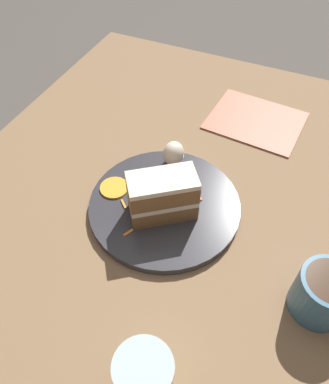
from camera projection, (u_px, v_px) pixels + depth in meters
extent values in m
plane|color=#4C4742|center=(166.00, 222.00, 0.76)|extent=(6.00, 6.00, 0.00)
cube|color=#846647|center=(166.00, 217.00, 0.74)|extent=(1.19, 0.91, 0.04)
cylinder|color=#333338|center=(164.00, 206.00, 0.73)|extent=(0.29, 0.29, 0.02)
cube|color=brown|center=(161.00, 206.00, 0.69)|extent=(0.12, 0.13, 0.04)
cube|color=silver|center=(161.00, 198.00, 0.68)|extent=(0.12, 0.13, 0.01)
cube|color=brown|center=(161.00, 189.00, 0.66)|extent=(0.12, 0.13, 0.04)
cube|color=silver|center=(161.00, 180.00, 0.64)|extent=(0.12, 0.13, 0.01)
ellipsoid|color=silver|center=(174.00, 154.00, 0.77)|extent=(0.05, 0.04, 0.05)
cylinder|color=orange|center=(115.00, 186.00, 0.75)|extent=(0.06, 0.06, 0.00)
cube|color=orange|center=(128.00, 232.00, 0.68)|extent=(0.02, 0.01, 0.00)
cube|color=orange|center=(198.00, 197.00, 0.73)|extent=(0.01, 0.02, 0.00)
cube|color=orange|center=(174.00, 172.00, 0.77)|extent=(0.01, 0.02, 0.00)
cube|color=orange|center=(124.00, 204.00, 0.72)|extent=(0.02, 0.02, 0.00)
cube|color=orange|center=(142.00, 171.00, 0.78)|extent=(0.02, 0.01, 0.00)
cylinder|color=silver|center=(145.00, 382.00, 0.47)|extent=(0.07, 0.07, 0.13)
cylinder|color=#386684|center=(323.00, 294.00, 0.57)|extent=(0.09, 0.09, 0.09)
cube|color=#B2664C|center=(256.00, 121.00, 0.91)|extent=(0.20, 0.23, 0.00)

